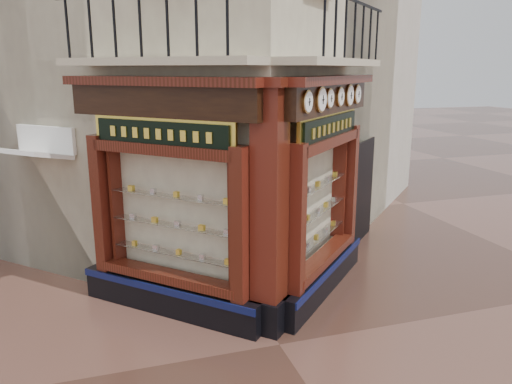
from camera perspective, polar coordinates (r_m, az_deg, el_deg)
name	(u,v)px	position (r m, az deg, el deg)	size (l,w,h in m)	color
ground	(279,345)	(7.96, 2.69, -17.02)	(80.00, 80.00, 0.00)	#44291F
neighbour_left	(86,16)	(15.10, -18.81, 18.54)	(8.00, 8.00, 11.00)	beige
neighbour_right	(259,21)	(15.87, 0.39, 18.98)	(8.00, 8.00, 11.00)	beige
shopfront_left	(167,202)	(8.30, -10.12, -1.08)	(2.86, 2.86, 3.98)	black
shopfront_right	(324,189)	(9.08, 7.74, 0.30)	(2.86, 2.86, 3.98)	black
corner_pilaster	(269,213)	(7.61, 1.55, -2.46)	(0.85, 0.85, 3.98)	black
balcony	(250,61)	(8.24, -0.67, 14.77)	(5.94, 2.97, 1.03)	beige
clock_a	(307,102)	(7.49, 5.88, 10.22)	(0.28, 0.28, 0.35)	#AA7B38
clock_b	(321,100)	(8.03, 7.44, 10.42)	(0.32, 0.32, 0.41)	#AA7B38
clock_c	(330,98)	(8.41, 8.40, 10.54)	(0.27, 0.27, 0.33)	#AA7B38
clock_d	(340,97)	(8.93, 9.58, 10.68)	(0.28, 0.28, 0.34)	#AA7B38
clock_e	(349,95)	(9.45, 10.63, 10.81)	(0.32, 0.32, 0.40)	#AA7B38
clock_f	(357,94)	(9.93, 11.49, 10.90)	(0.29, 0.29, 0.37)	#AA7B38
awning	(41,284)	(10.76, -23.33, -9.66)	(1.49, 0.89, 0.08)	white
signboard_left	(161,134)	(8.03, -10.79, 6.56)	(1.96, 1.96, 0.52)	yellow
signboard_right	(330,127)	(8.86, 8.45, 7.32)	(2.01, 2.01, 0.54)	yellow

